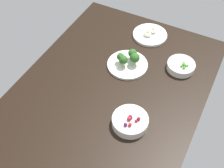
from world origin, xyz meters
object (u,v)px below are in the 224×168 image
(bowl_peas, at_px, (181,66))
(plate_broccoli, at_px, (128,62))
(bowl_berries, at_px, (130,121))
(plate_eggs, at_px, (150,35))

(bowl_peas, relative_size, plate_broccoli, 0.69)
(bowl_peas, distance_m, bowl_berries, 0.45)
(plate_broccoli, height_order, plate_eggs, plate_broccoli)
(plate_broccoli, xyz_separation_m, bowl_berries, (-0.33, -0.17, -0.00))
(bowl_peas, height_order, plate_eggs, bowl_peas)
(plate_broccoli, bearing_deg, bowl_peas, -67.71)
(plate_eggs, bearing_deg, bowl_peas, -124.81)
(plate_broccoli, xyz_separation_m, plate_eggs, (0.28, -0.01, -0.01))
(bowl_peas, height_order, plate_broccoli, plate_broccoli)
(bowl_peas, relative_size, bowl_berries, 0.89)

